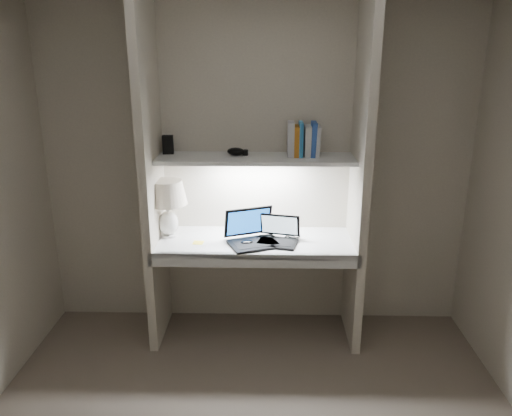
{
  "coord_description": "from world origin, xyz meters",
  "views": [
    {
      "loc": [
        0.09,
        -2.16,
        2.1
      ],
      "look_at": [
        0.01,
        1.05,
        1.07
      ],
      "focal_mm": 35.0,
      "sensor_mm": 36.0,
      "label": 1
    }
  ],
  "objects_px": {
    "speaker": "(247,224)",
    "laptop_netbook": "(277,236)",
    "laptop_main": "(253,235)",
    "table_lamp": "(167,199)",
    "book_row": "(303,140)"
  },
  "relations": [
    {
      "from": "table_lamp",
      "to": "book_row",
      "type": "height_order",
      "value": "book_row"
    },
    {
      "from": "laptop_netbook",
      "to": "laptop_main",
      "type": "bearing_deg",
      "value": -161.52
    },
    {
      "from": "table_lamp",
      "to": "book_row",
      "type": "xyz_separation_m",
      "value": [
        0.98,
        0.08,
        0.42
      ]
    },
    {
      "from": "laptop_netbook",
      "to": "book_row",
      "type": "xyz_separation_m",
      "value": [
        0.18,
        0.17,
        0.67
      ]
    },
    {
      "from": "table_lamp",
      "to": "speaker",
      "type": "bearing_deg",
      "value": 8.81
    },
    {
      "from": "speaker",
      "to": "laptop_main",
      "type": "bearing_deg",
      "value": -91.48
    },
    {
      "from": "table_lamp",
      "to": "speaker",
      "type": "distance_m",
      "value": 0.62
    },
    {
      "from": "laptop_main",
      "to": "speaker",
      "type": "xyz_separation_m",
      "value": [
        -0.05,
        0.19,
        0.01
      ]
    },
    {
      "from": "speaker",
      "to": "laptop_netbook",
      "type": "bearing_deg",
      "value": -54.46
    },
    {
      "from": "table_lamp",
      "to": "laptop_main",
      "type": "bearing_deg",
      "value": -9.51
    },
    {
      "from": "laptop_netbook",
      "to": "book_row",
      "type": "relative_size",
      "value": 1.43
    },
    {
      "from": "laptop_netbook",
      "to": "speaker",
      "type": "distance_m",
      "value": 0.29
    },
    {
      "from": "laptop_main",
      "to": "laptop_netbook",
      "type": "distance_m",
      "value": 0.18
    },
    {
      "from": "laptop_netbook",
      "to": "speaker",
      "type": "height_order",
      "value": "laptop_netbook"
    },
    {
      "from": "laptop_main",
      "to": "book_row",
      "type": "relative_size",
      "value": 1.84
    }
  ]
}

